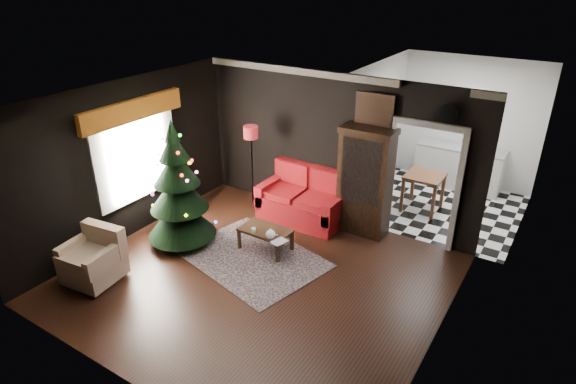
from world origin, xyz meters
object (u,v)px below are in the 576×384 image
Objects in this scene: armchair at (91,256)px; christmas_tree at (178,188)px; loveseat at (303,196)px; curio_cabinet at (365,184)px; coffee_table at (265,239)px; kitchen_table at (423,192)px; floor_lamp at (252,170)px; teapot at (271,234)px; wall_clock at (447,113)px.

christmas_tree is at bearing 70.95° from armchair.
christmas_tree reaches higher than loveseat.
curio_cabinet reaches higher than coffee_table.
curio_cabinet is at bearing -114.44° from kitchen_table.
christmas_tree is (-0.27, -1.73, 0.22)m from floor_lamp.
loveseat is 1.97× the size of coffee_table.
loveseat reaches higher than armchair.
kitchen_table reaches higher than coffee_table.
floor_lamp is at bearing -148.60° from kitchen_table.
teapot is (1.64, 0.37, -0.57)m from christmas_tree.
loveseat is 1.50m from teapot.
armchair is (-2.85, -3.67, -0.49)m from curio_cabinet.
coffee_table is 0.43m from teapot.
coffee_table is (-1.13, -1.49, -0.74)m from curio_cabinet.
loveseat is 2.36m from christmas_tree.
christmas_tree is at bearing -140.57° from curio_cabinet.
kitchen_table is at bearing 42.51° from loveseat.
curio_cabinet is (1.15, 0.22, 0.45)m from loveseat.
kitchen_table is at bearing 65.56° from curio_cabinet.
armchair is 6.18m from kitchen_table.
wall_clock reaches higher than armchair.
floor_lamp is at bearing 72.47° from armchair.
curio_cabinet is 1.06× the size of floor_lamp.
loveseat is 5.31× the size of wall_clock.
armchair is at bearing -136.50° from wall_clock.
armchair is at bearing -101.92° from christmas_tree.
floor_lamp is at bearing -171.48° from wall_clock.
christmas_tree is 3.02× the size of kitchen_table.
curio_cabinet reaches higher than floor_lamp.
floor_lamp reaches higher than teapot.
kitchen_table is at bearing 48.36° from armchair.
floor_lamp is 2.08× the size of coffee_table.
loveseat reaches higher than coffee_table.
christmas_tree is at bearing -167.24° from teapot.
kitchen_table is at bearing 113.75° from wall_clock.
teapot is (-0.88, -1.70, -0.47)m from curio_cabinet.
christmas_tree is 7.08× the size of wall_clock.
floor_lamp reaches higher than loveseat.
armchair is 5.91m from wall_clock.
wall_clock is (2.35, 0.40, 1.88)m from loveseat.
loveseat is 3.84m from armchair.
floor_lamp is at bearing 133.85° from coffee_table.
wall_clock is (1.20, 0.18, 1.43)m from curio_cabinet.
christmas_tree is 2.80× the size of armchair.
coffee_table is 3.60m from wall_clock.
kitchen_table is (3.17, 3.50, -0.68)m from christmas_tree.
loveseat is at bearing 90.81° from coffee_table.
curio_cabinet is 1.97m from teapot.
christmas_tree is at bearing -126.46° from loveseat.
curio_cabinet is 2.27m from floor_lamp.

